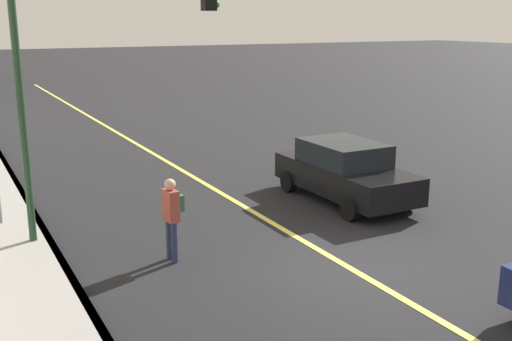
# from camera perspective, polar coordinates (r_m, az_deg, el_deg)

# --- Properties ---
(ground) EXTENTS (200.00, 200.00, 0.00)m
(ground) POSITION_cam_1_polar(r_m,az_deg,el_deg) (12.51, 8.90, -9.10)
(ground) COLOR black
(sidewalk_slab) EXTENTS (80.00, 2.51, 0.15)m
(sidewalk_slab) POSITION_cam_1_polar(r_m,az_deg,el_deg) (10.35, -21.23, -14.66)
(sidewalk_slab) COLOR gray
(sidewalk_slab) RESTS_ON ground
(curb_edge) EXTENTS (80.00, 0.16, 0.15)m
(curb_edge) POSITION_cam_1_polar(r_m,az_deg,el_deg) (10.50, -14.68, -13.69)
(curb_edge) COLOR slate
(curb_edge) RESTS_ON ground
(lane_stripe_center) EXTENTS (80.00, 0.16, 0.01)m
(lane_stripe_center) POSITION_cam_1_polar(r_m,az_deg,el_deg) (12.51, 8.90, -9.08)
(lane_stripe_center) COLOR #D8CC4C
(lane_stripe_center) RESTS_ON ground
(car_black) EXTENTS (4.50, 2.03, 1.64)m
(car_black) POSITION_cam_1_polar(r_m,az_deg,el_deg) (16.84, 8.28, -0.05)
(car_black) COLOR black
(car_black) RESTS_ON ground
(pedestrian_with_backpack) EXTENTS (0.43, 0.39, 1.75)m
(pedestrian_with_backpack) POSITION_cam_1_polar(r_m,az_deg,el_deg) (12.56, -7.87, -3.96)
(pedestrian_with_backpack) COLOR #262D4C
(pedestrian_with_backpack) RESTS_ON ground
(traffic_light_mast) EXTENTS (0.28, 4.65, 6.25)m
(traffic_light_mast) POSITION_cam_1_polar(r_m,az_deg,el_deg) (13.86, -14.45, 11.18)
(traffic_light_mast) COLOR #1E3823
(traffic_light_mast) RESTS_ON ground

